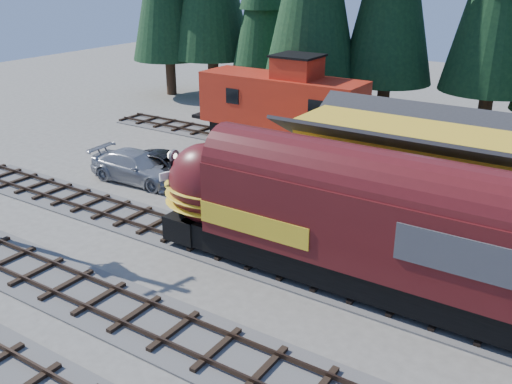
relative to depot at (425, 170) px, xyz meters
The scene contains 7 objects.
ground 10.91m from the depot, 89.99° to the right, with size 120.00×120.00×0.00m, color #6B665B.
track_spur 12.83m from the depot, 143.13° to the left, with size 32.00×3.20×0.33m.
depot is the anchor object (origin of this frame).
locomotive 6.75m from the depot, 105.03° to the right, with size 15.72×3.12×4.27m.
caboose 14.09m from the depot, 147.85° to the left, with size 11.18×3.24×5.82m.
pickup_truck_a 14.24m from the depot, behind, with size 2.72×5.90×1.64m, color black.
pickup_truck_b 15.77m from the depot, behind, with size 2.42×5.95×1.73m, color #96989D.
Camera 1 is at (6.87, -13.87, 11.58)m, focal length 40.00 mm.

